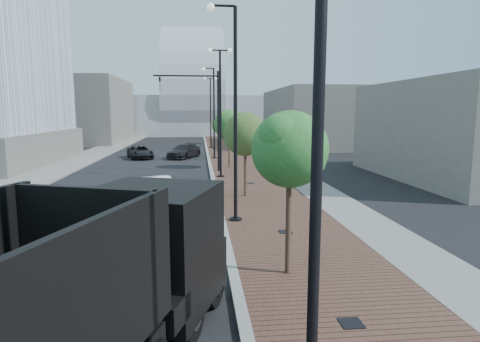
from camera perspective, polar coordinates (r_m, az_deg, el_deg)
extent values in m
cube|color=#4C2D23|center=(47.61, -0.42, 2.63)|extent=(7.00, 140.00, 0.12)
cube|color=slate|center=(47.93, 2.80, 2.67)|extent=(2.40, 140.00, 0.13)
cube|color=gray|center=(47.41, -4.64, 2.59)|extent=(0.30, 140.00, 0.14)
cube|color=slate|center=(48.91, -20.06, 2.28)|extent=(4.00, 140.00, 0.12)
cube|color=black|center=(9.56, -12.27, -10.44)|extent=(3.39, 3.45, 2.73)
cube|color=black|center=(11.15, -8.71, -12.45)|extent=(2.55, 1.33, 1.37)
cube|color=black|center=(8.60, -16.68, -17.75)|extent=(2.76, 1.66, 0.53)
cube|color=black|center=(7.30, -21.00, -10.27)|extent=(2.52, 0.99, 2.10)
cylinder|color=black|center=(10.05, -19.56, -17.23)|extent=(0.68, 1.20, 1.16)
cylinder|color=silver|center=(10.05, -19.56, -17.23)|extent=(0.55, 0.71, 0.63)
cylinder|color=black|center=(9.12, -7.12, -19.54)|extent=(0.68, 1.20, 1.16)
cylinder|color=silver|center=(9.12, -7.12, -19.54)|extent=(0.55, 0.71, 0.63)
cylinder|color=black|center=(11.30, -15.01, -14.08)|extent=(0.68, 1.20, 1.16)
cylinder|color=silver|center=(11.30, -15.01, -14.08)|extent=(0.55, 0.71, 0.63)
cylinder|color=black|center=(10.48, -3.93, -15.63)|extent=(0.68, 1.20, 1.16)
cylinder|color=silver|center=(10.48, -3.93, -15.63)|extent=(0.55, 0.71, 0.63)
imported|color=silver|center=(21.72, -11.54, -2.76)|extent=(3.10, 4.51, 1.41)
imported|color=black|center=(43.36, -13.96, 2.62)|extent=(3.54, 5.24, 1.33)
imported|color=black|center=(42.94, -7.91, 2.83)|extent=(3.97, 5.44, 1.46)
imported|color=black|center=(29.34, 6.78, 0.54)|extent=(0.68, 0.49, 1.72)
cylinder|color=black|center=(5.39, 10.98, 5.87)|extent=(0.16, 0.16, 9.00)
cylinder|color=black|center=(17.87, -0.63, -7.00)|extent=(0.56, 0.56, 0.20)
cylinder|color=black|center=(17.23, -0.66, 7.66)|extent=(0.16, 0.16, 9.00)
cylinder|color=black|center=(17.71, -2.42, 22.37)|extent=(1.00, 0.10, 0.10)
sphere|color=silver|center=(17.67, -4.17, 22.15)|extent=(0.32, 0.32, 0.32)
cylinder|color=black|center=(29.58, -2.73, -0.84)|extent=(0.56, 0.56, 0.20)
cylinder|color=black|center=(29.20, -2.80, 7.95)|extent=(0.16, 0.16, 9.00)
cylinder|color=black|center=(29.51, -2.86, 16.72)|extent=(1.40, 0.10, 0.10)
sphere|color=silver|center=(29.48, -4.28, 16.72)|extent=(0.32, 0.32, 0.32)
sphere|color=silver|center=(29.55, -1.45, 16.72)|extent=(0.32, 0.32, 0.32)
cylinder|color=black|center=(41.46, -3.64, 1.81)|extent=(0.56, 0.56, 0.20)
cylinder|color=black|center=(41.19, -3.69, 8.07)|extent=(0.16, 0.16, 9.00)
cylinder|color=black|center=(41.39, -4.47, 14.31)|extent=(1.00, 0.10, 0.10)
sphere|color=silver|center=(41.37, -5.18, 14.20)|extent=(0.32, 0.32, 0.32)
cylinder|color=black|center=(53.39, -4.13, 3.28)|extent=(0.56, 0.56, 0.20)
cylinder|color=black|center=(53.18, -4.19, 8.14)|extent=(0.16, 0.16, 9.00)
cylinder|color=black|center=(53.35, -4.24, 12.98)|extent=(1.40, 0.10, 0.10)
sphere|color=silver|center=(53.33, -5.01, 12.97)|extent=(0.32, 0.32, 0.32)
sphere|color=silver|center=(53.38, -3.47, 12.98)|extent=(0.32, 0.32, 0.32)
cylinder|color=black|center=(32.20, -3.08, 6.89)|extent=(0.18, 0.18, 8.00)
cylinder|color=black|center=(32.29, -7.68, 13.22)|extent=(5.00, 0.12, 0.12)
imported|color=black|center=(32.36, -11.28, 12.06)|extent=(0.16, 0.20, 1.00)
cylinder|color=#382619|center=(11.85, 6.87, -6.70)|extent=(0.16, 0.16, 3.54)
sphere|color=#236623|center=(11.49, 7.05, 3.09)|extent=(2.20, 2.20, 2.20)
sphere|color=#236623|center=(11.90, 8.58, 2.01)|extent=(1.54, 1.54, 1.54)
sphere|color=#236623|center=(11.11, 5.91, 4.75)|extent=(1.32, 1.32, 1.32)
cylinder|color=#382619|center=(22.52, 0.75, 0.35)|extent=(0.16, 0.16, 3.38)
sphere|color=#324F1B|center=(22.34, 0.75, 5.25)|extent=(2.44, 2.44, 2.44)
sphere|color=#324F1B|center=(22.70, 1.67, 4.69)|extent=(1.71, 1.71, 1.71)
sphere|color=#324F1B|center=(21.99, 0.07, 6.09)|extent=(1.46, 1.46, 1.46)
cylinder|color=#382619|center=(34.39, -1.54, 3.24)|extent=(0.16, 0.16, 3.50)
sphere|color=#286422|center=(34.27, -1.55, 6.58)|extent=(2.60, 2.60, 2.60)
sphere|color=#286422|center=(34.61, -0.93, 6.18)|extent=(1.82, 1.82, 1.82)
sphere|color=#286422|center=(33.94, -2.03, 7.15)|extent=(1.56, 1.56, 1.56)
cylinder|color=#382619|center=(46.34, -2.65, 4.35)|extent=(0.16, 0.16, 3.15)
sphere|color=#2D4D1A|center=(46.25, -2.67, 6.57)|extent=(2.14, 2.14, 2.14)
sphere|color=#2D4D1A|center=(46.58, -2.19, 6.31)|extent=(1.50, 1.50, 1.50)
sphere|color=#2D4D1A|center=(45.93, -3.03, 6.95)|extent=(1.29, 1.29, 1.29)
cube|color=#A3A7AD|center=(92.17, -6.53, 7.82)|extent=(50.00, 28.00, 8.00)
cube|color=#67635D|center=(69.81, -21.87, 7.93)|extent=(14.00, 20.00, 10.00)
cube|color=#5E5B55|center=(59.62, 10.79, 7.44)|extent=(12.00, 22.00, 8.00)
cube|color=#605C56|center=(33.14, 29.19, 5.02)|extent=(10.00, 16.00, 7.00)
cube|color=black|center=(10.00, 15.48, -20.05)|extent=(0.50, 0.50, 0.02)
cube|color=black|center=(16.22, 6.44, -8.55)|extent=(0.50, 0.50, 0.02)
cube|color=black|center=(26.79, 1.46, -1.74)|extent=(0.50, 0.50, 0.02)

